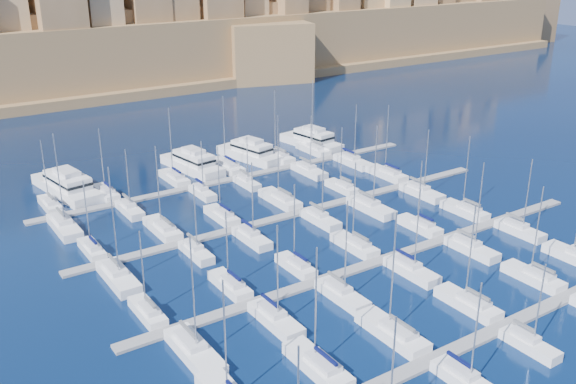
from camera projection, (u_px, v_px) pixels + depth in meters
ground at (336, 233)px, 105.78m from camera, size 600.00×600.00×0.00m
pontoon_near at (504, 326)px, 79.30m from camera, size 84.00×2.00×0.40m
pontoon_mid_near at (385, 259)px, 96.39m from camera, size 84.00×2.00×0.40m
pontoon_mid_far at (301, 212)px, 113.47m from camera, size 84.00×2.00×0.40m
pontoon_far at (240, 177)px, 130.56m from camera, size 84.00×2.00×0.40m
sailboat_1 at (318, 365)px, 71.00m from camera, size 2.96×9.87×15.30m
sailboat_2 at (393, 332)px, 77.08m from camera, size 3.12×10.41×16.50m
sailboat_3 at (468, 303)px, 83.34m from camera, size 2.84×9.45×14.69m
sailboat_4 at (534, 277)px, 90.08m from camera, size 2.74×9.13×14.42m
sailboat_8 at (466, 380)px, 68.58m from camera, size 2.51×8.37×13.13m
sailboat_9 at (529, 344)px, 74.89m from camera, size 2.19×7.31×11.69m
sailboat_12 at (148, 312)px, 81.46m from camera, size 2.39×7.95×12.11m
sailboat_13 at (230, 285)px, 87.96m from camera, size 2.56×8.54×11.76m
sailboat_14 at (296, 266)px, 93.25m from camera, size 2.35×7.84×13.51m
sailboat_15 at (355, 245)px, 99.68m from camera, size 2.72×9.08×14.42m
sailboat_16 at (419, 226)px, 106.59m from camera, size 2.58×8.60×12.27m
sailboat_17 at (465, 210)px, 112.74m from camera, size 2.78×9.27×14.46m
sailboat_18 at (194, 351)px, 73.52m from camera, size 3.14×10.48×15.90m
sailboat_19 at (275, 319)px, 79.88m from camera, size 2.80×9.34×14.04m
sailboat_20 at (342, 294)px, 85.53m from camera, size 2.70×8.99×14.69m
sailboat_21 at (411, 270)px, 91.98m from camera, size 2.76×9.19×13.73m
sailboat_22 at (471, 248)px, 98.63m from camera, size 2.72×9.06×15.05m
sailboat_23 at (520, 230)px, 104.98m from camera, size 2.57×8.55×13.38m
sailboat_24 at (92, 249)px, 98.37m from camera, size 2.31×7.70×12.08m
sailboat_25 at (163, 229)px, 105.48m from camera, size 2.97×9.91×15.08m
sailboat_26 at (222, 216)px, 110.60m from camera, size 2.63×8.76×13.35m
sailboat_27 at (280, 199)px, 117.72m from camera, size 3.12×10.39×16.76m
sailboat_28 at (342, 187)px, 123.76m from camera, size 2.38×7.92×12.79m
sailboat_29 at (387, 174)px, 130.95m from camera, size 2.96×9.87×15.18m
sailboat_30 at (118, 277)px, 90.02m from camera, size 3.14×10.48×17.53m
sailboat_31 at (196, 252)px, 97.56m from camera, size 2.40×8.02×12.03m
sailboat_32 at (252, 237)px, 102.29m from camera, size 2.61×8.70×13.83m
sailboat_33 at (320, 219)px, 109.32m from camera, size 2.62×8.75×13.02m
sailboat_34 at (371, 207)px, 114.19m from camera, size 3.10×10.34×16.13m
sailboat_35 at (421, 192)px, 121.19m from camera, size 2.87×9.58×13.36m
sailboat_36 at (50, 204)px, 115.45m from camera, size 2.50×8.34×12.90m
sailboat_37 at (106, 193)px, 120.97m from camera, size 2.61×8.69×13.45m
sailboat_38 at (174, 178)px, 128.56m from camera, size 2.84×9.46×15.28m
sailboat_39 at (227, 166)px, 135.46m from camera, size 3.24×10.80×15.96m
sailboat_40 at (277, 156)px, 141.84m from camera, size 3.16×10.54×15.68m
sailboat_41 at (313, 149)px, 146.71m from camera, size 2.99×9.97×16.77m
sailboat_42 at (64, 226)px, 106.32m from camera, size 3.22×10.74×17.15m
sailboat_43 at (130, 209)px, 113.31m from camera, size 2.52×8.40×12.23m
sailboat_44 at (202, 192)px, 121.12m from camera, size 2.29×7.63×11.23m
sailboat_45 at (247, 183)px, 126.22m from camera, size 2.25×7.51×10.47m
sailboat_46 at (309, 171)px, 132.82m from camera, size 2.87×9.58×12.83m
sailboat_47 at (352, 161)px, 138.54m from camera, size 3.03×10.09×13.65m
motor_yacht_a at (67, 185)px, 122.00m from camera, size 8.73×19.99×5.25m
motor_yacht_b at (193, 163)px, 134.56m from camera, size 7.46×17.61×5.25m
motor_yacht_c at (250, 152)px, 141.52m from camera, size 8.38×17.17×5.25m
motor_yacht_d at (312, 140)px, 150.40m from camera, size 7.40×17.28×5.25m
fortified_city at (61, 38)px, 220.98m from camera, size 460.00×108.95×59.52m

